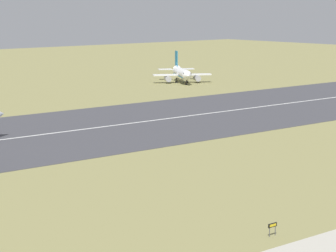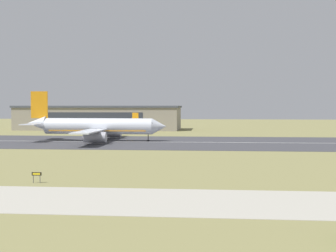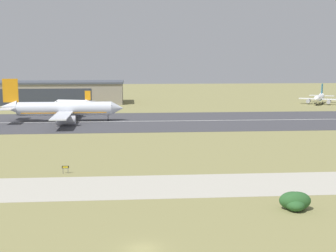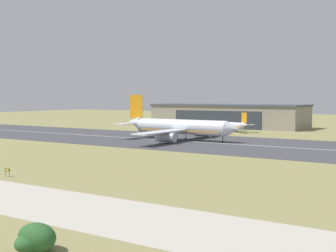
# 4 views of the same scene
# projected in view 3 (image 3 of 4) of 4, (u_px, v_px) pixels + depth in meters

# --- Properties ---
(ground_plane) EXTENTS (646.16, 646.16, 0.00)m
(ground_plane) POSITION_uv_depth(u_px,v_px,m) (136.00, 153.00, 114.29)
(ground_plane) COLOR olive
(runway_strip) EXTENTS (406.16, 53.99, 0.06)m
(runway_strip) POSITION_uv_depth(u_px,v_px,m) (134.00, 121.00, 172.17)
(runway_strip) COLOR #3D3D42
(runway_strip) RESTS_ON ground_plane
(runway_centreline) EXTENTS (365.55, 0.70, 0.01)m
(runway_centreline) POSITION_uv_depth(u_px,v_px,m) (134.00, 121.00, 172.16)
(runway_centreline) COLOR silver
(runway_centreline) RESTS_ON runway_strip
(taxiway_road) EXTENTS (304.62, 15.70, 0.05)m
(taxiway_road) POSITION_uv_depth(u_px,v_px,m) (138.00, 187.00, 84.05)
(taxiway_road) COLOR #B2AD9E
(taxiway_road) RESTS_ON ground_plane
(hangar_building) EXTENTS (76.95, 26.11, 11.35)m
(hangar_building) POSITION_uv_depth(u_px,v_px,m) (49.00, 92.00, 242.61)
(hangar_building) COLOR gray
(hangar_building) RESTS_ON ground_plane
(airplane_landing) EXTENTS (44.58, 52.94, 15.78)m
(airplane_landing) POSITION_uv_depth(u_px,v_px,m) (64.00, 109.00, 171.59)
(airplane_landing) COLOR silver
(airplane_landing) RESTS_ON ground_plane
(airplane_parked_west) EXTENTS (20.58, 23.70, 10.02)m
(airplane_parked_west) POSITION_uv_depth(u_px,v_px,m) (319.00, 98.00, 237.80)
(airplane_parked_west) COLOR white
(airplane_parked_west) RESTS_ON ground_plane
(airplane_parked_centre) EXTENTS (19.63, 18.69, 8.47)m
(airplane_parked_centre) POSITION_uv_depth(u_px,v_px,m) (73.00, 103.00, 215.55)
(airplane_parked_centre) COLOR silver
(airplane_parked_centre) RESTS_ON ground_plane
(shrub_clump) EXTENTS (4.71, 3.97, 2.85)m
(shrub_clump) POSITION_uv_depth(u_px,v_px,m) (295.00, 202.00, 71.00)
(shrub_clump) COLOR #285628
(shrub_clump) RESTS_ON ground_plane
(runway_sign) EXTENTS (1.41, 0.13, 1.55)m
(runway_sign) POSITION_uv_depth(u_px,v_px,m) (65.00, 168.00, 93.66)
(runway_sign) COLOR #4C4C51
(runway_sign) RESTS_ON ground_plane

